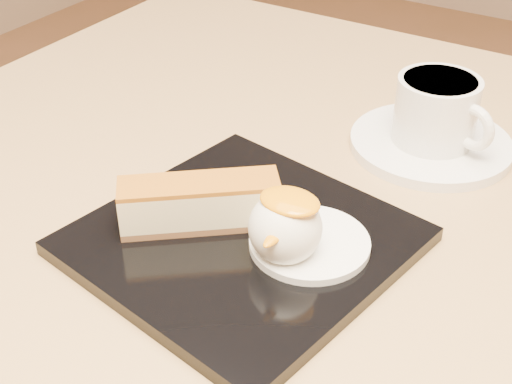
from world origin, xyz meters
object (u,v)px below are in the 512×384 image
Objects in this scene: ice_cream_scoop at (285,228)px; coffee_cup at (438,110)px; cheesecake at (200,203)px; saucer at (431,144)px; table at (271,325)px; dessert_plate at (242,241)px.

coffee_cup reaches higher than ice_cream_scoop.
saucer is (0.10, 0.22, -0.03)m from cheesecake.
saucer is at bearing 25.78° from cheesecake.
ice_cream_scoop is at bearing -54.74° from table.
cheesecake is (-0.02, -0.08, 0.19)m from table.
cheesecake is at bearing -115.08° from saucer.
dessert_plate is at bearing -77.65° from table.
table is 0.26m from coffee_cup.
ice_cream_scoop is 0.35× the size of saucer.
table is 6.98× the size of cheesecake.
saucer is 1.53× the size of coffee_cup.
cheesecake reaches higher than dessert_plate.
ice_cream_scoop reaches higher than cheesecake.
coffee_cup reaches higher than saucer.
table is 0.20m from cheesecake.
dessert_plate is 0.23m from saucer.
coffee_cup is (0.00, -0.00, 0.04)m from saucer.
saucer is (0.09, 0.14, 0.16)m from table.
cheesecake is at bearing 180.00° from ice_cream_scoop.
cheesecake is 2.15× the size of ice_cream_scoop.
cheesecake is 0.08m from ice_cream_scoop.
coffee_cup is (0.07, 0.22, 0.04)m from dessert_plate.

